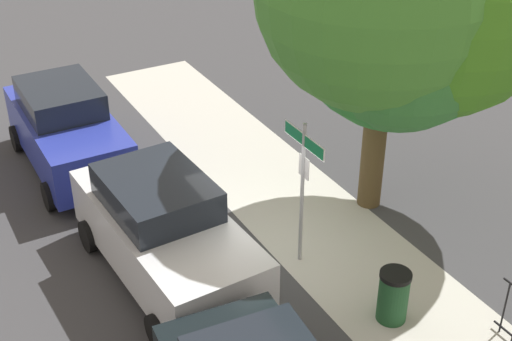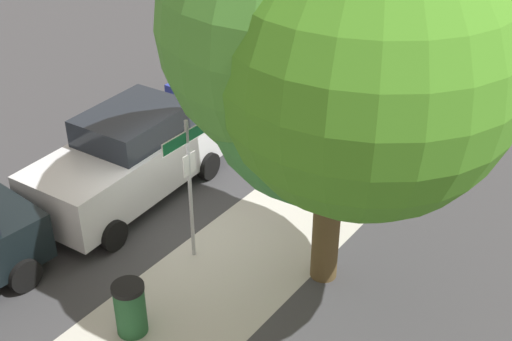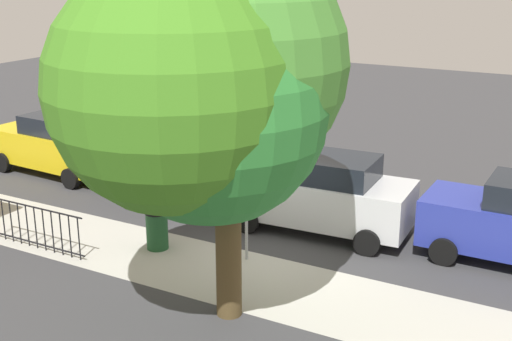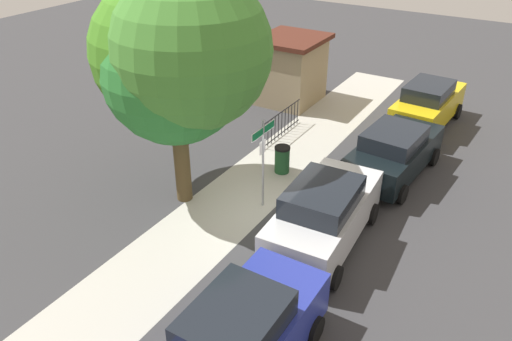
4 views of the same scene
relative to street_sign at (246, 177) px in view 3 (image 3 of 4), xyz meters
The scene contains 9 objects.
ground_plane 2.07m from the street_sign, 129.98° to the right, with size 60.00×60.00×0.00m, color #38383A.
sidewalk_strip 2.76m from the street_sign, 28.38° to the left, with size 24.00×2.60×0.00m, color #B1AFA4.
street_sign is the anchor object (origin of this frame).
shade_tree 3.53m from the street_sign, 103.01° to the left, with size 4.76×5.70×7.12m.
car_silver 2.73m from the street_sign, 108.12° to the right, with size 4.70×2.29×2.00m.
car_black 5.00m from the street_sign, 36.02° to the right, with size 4.62×2.38×1.80m.
car_yellow 9.09m from the street_sign, 17.83° to the right, with size 4.70×2.18×1.94m.
iron_fence 5.27m from the street_sign, 22.00° to the left, with size 3.01×0.04×1.07m.
trash_bin 2.69m from the street_sign, 12.93° to the left, with size 0.55×0.55×0.98m.
Camera 3 is at (-6.77, 12.79, 6.63)m, focal length 47.34 mm.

